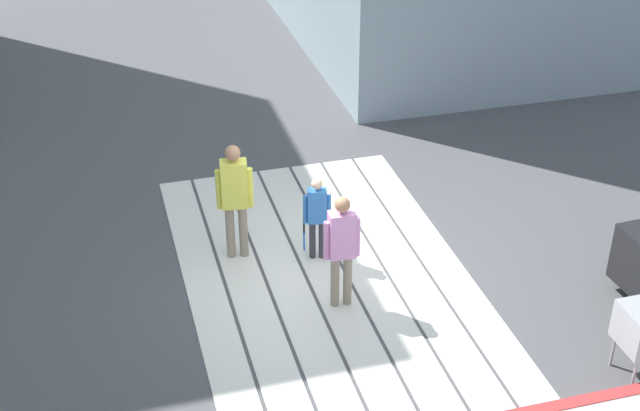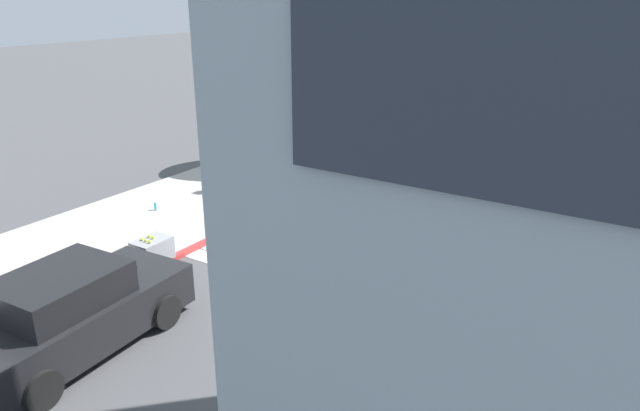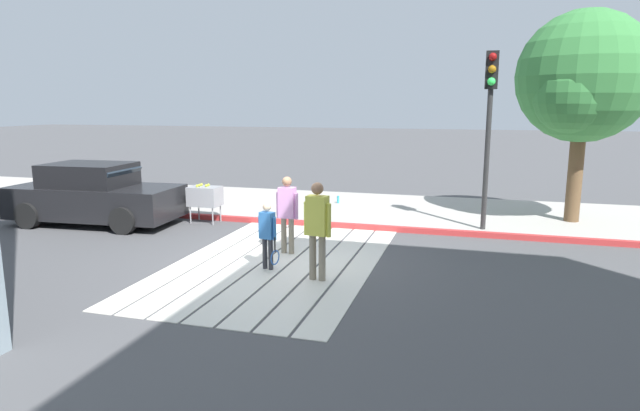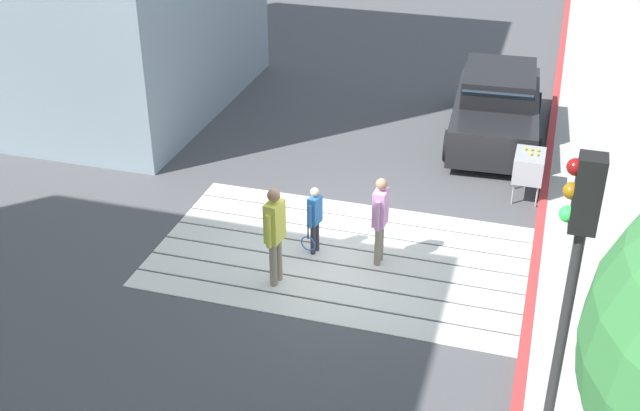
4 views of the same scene
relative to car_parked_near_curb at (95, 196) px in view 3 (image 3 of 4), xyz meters
name	(u,v)px [view 3 (image 3 of 4)]	position (x,y,z in m)	size (l,w,h in m)	color
ground_plane	(277,262)	(2.00, 5.76, -0.73)	(120.00, 120.00, 0.00)	#4C4C4F
crosswalk_stripes	(277,262)	(2.00, 5.76, -0.73)	(6.40, 3.80, 0.01)	silver
sidewalk_west	(344,208)	(-3.60, 5.76, -0.67)	(4.80, 40.00, 0.12)	#ADA8A0
curb_painted	(322,224)	(-1.25, 5.76, -0.67)	(0.16, 40.00, 0.13)	#BC3333
car_parked_near_curb	(95,196)	(0.00, 0.00, 0.00)	(2.17, 4.40, 1.57)	black
traffic_light_corner	(490,105)	(-1.58, 9.67, 2.30)	(0.39, 0.28, 4.24)	#2D2D2D
street_tree	(582,80)	(-3.06, 11.80, 2.90)	(3.20, 3.20, 5.32)	brown
tennis_ball_cart	(205,196)	(-0.90, 2.68, -0.04)	(0.56, 0.80, 1.02)	#99999E
water_bottle	(338,199)	(-3.96, 5.49, -0.50)	(0.07, 0.07, 0.22)	#33A5BF
pedestrian_adult_lead	(317,224)	(2.81, 6.83, 0.28)	(0.27, 0.51, 1.75)	gray
pedestrian_adult_trailing	(287,209)	(1.33, 5.76, 0.21)	(0.22, 0.48, 1.62)	gray
pedestrian_child_with_racket	(268,232)	(2.47, 5.77, -0.02)	(0.32, 0.40, 1.28)	#333338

